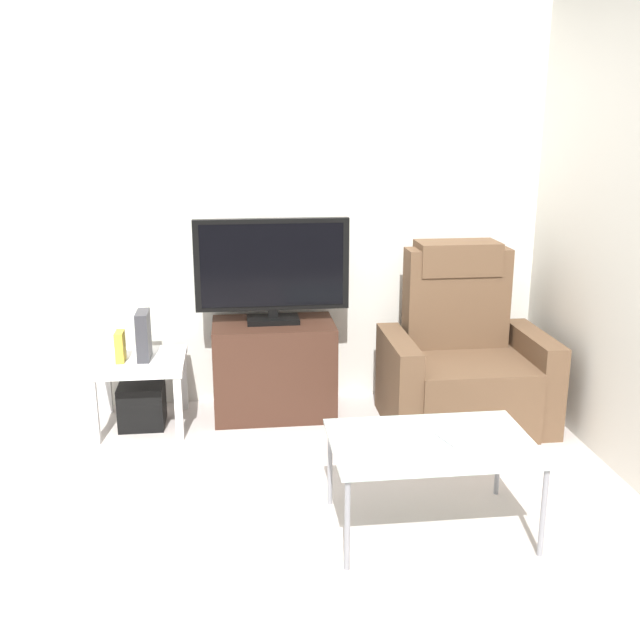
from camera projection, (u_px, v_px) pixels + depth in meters
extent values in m
plane|color=#BCB2AD|center=(265.00, 475.00, 3.86)|extent=(6.40, 6.40, 0.00)
cube|color=silver|center=(252.00, 203.00, 4.60)|extent=(6.40, 0.06, 2.60)
cube|color=silver|center=(629.00, 223.00, 3.73)|extent=(0.06, 4.48, 2.60)
cube|color=#3D2319|center=(274.00, 369.00, 4.60)|extent=(0.75, 0.46, 0.60)
cube|color=black|center=(276.00, 362.00, 4.36)|extent=(0.69, 0.02, 0.02)
cube|color=black|center=(275.00, 353.00, 4.40)|extent=(0.34, 0.11, 0.04)
cube|color=black|center=(273.00, 319.00, 4.53)|extent=(0.32, 0.20, 0.03)
cube|color=black|center=(273.00, 313.00, 4.52)|extent=(0.06, 0.04, 0.05)
cube|color=black|center=(272.00, 265.00, 4.44)|extent=(0.94, 0.05, 0.56)
cube|color=black|center=(272.00, 266.00, 4.42)|extent=(0.86, 0.01, 0.50)
cube|color=brown|center=(465.00, 391.00, 4.47)|extent=(0.70, 0.72, 0.42)
cube|color=brown|center=(456.00, 298.00, 4.59)|extent=(0.64, 0.20, 0.62)
cube|color=brown|center=(457.00, 258.00, 4.54)|extent=(0.50, 0.26, 0.20)
cube|color=brown|center=(398.00, 383.00, 4.40)|extent=(0.14, 0.68, 0.56)
cube|color=brown|center=(532.00, 377.00, 4.50)|extent=(0.14, 0.68, 0.56)
cube|color=white|center=(139.00, 362.00, 4.39)|extent=(0.54, 0.54, 0.04)
cube|color=white|center=(94.00, 412.00, 4.19)|extent=(0.04, 0.04, 0.39)
cube|color=white|center=(179.00, 408.00, 4.24)|extent=(0.04, 0.04, 0.39)
cube|color=white|center=(107.00, 383.00, 4.64)|extent=(0.04, 0.04, 0.39)
cube|color=white|center=(184.00, 380.00, 4.70)|extent=(0.04, 0.04, 0.39)
cube|color=black|center=(142.00, 405.00, 4.46)|extent=(0.27, 0.27, 0.27)
cube|color=gold|center=(120.00, 347.00, 4.33)|extent=(0.05, 0.13, 0.18)
cube|color=#333338|center=(143.00, 335.00, 4.36)|extent=(0.07, 0.20, 0.29)
cube|color=#B2C6C1|center=(432.00, 443.00, 3.26)|extent=(0.90, 0.60, 0.02)
cylinder|color=gray|center=(347.00, 525.00, 3.01)|extent=(0.02, 0.02, 0.41)
cylinder|color=gray|center=(543.00, 512.00, 3.11)|extent=(0.02, 0.02, 0.41)
cylinder|color=gray|center=(330.00, 465.00, 3.53)|extent=(0.02, 0.02, 0.41)
cylinder|color=gray|center=(499.00, 456.00, 3.62)|extent=(0.02, 0.02, 0.41)
cube|color=#B7B7BC|center=(450.00, 439.00, 3.26)|extent=(0.11, 0.16, 0.01)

